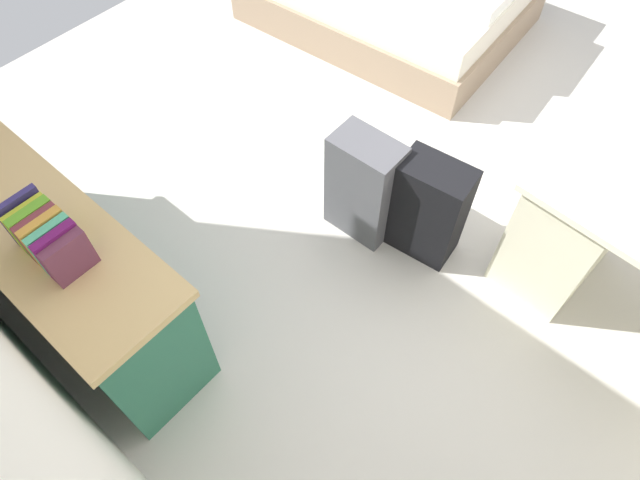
% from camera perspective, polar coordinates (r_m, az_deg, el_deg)
% --- Properties ---
extents(ground_plane, '(5.80, 5.80, 0.00)m').
position_cam_1_polar(ground_plane, '(3.45, 10.68, 5.84)').
color(ground_plane, beige).
extents(credenza, '(1.80, 0.48, 0.77)m').
position_cam_1_polar(credenza, '(2.91, -26.18, -1.32)').
color(credenza, '#28664C').
rests_on(credenza, ground_plane).
extents(suitcase_black, '(0.38, 0.26, 0.61)m').
position_cam_1_polar(suitcase_black, '(2.93, 10.99, 3.09)').
color(suitcase_black, black).
rests_on(suitcase_black, ground_plane).
extents(suitcase_spare_grey, '(0.37, 0.23, 0.64)m').
position_cam_1_polar(suitcase_spare_grey, '(2.96, 4.48, 5.42)').
color(suitcase_spare_grey, '#4C4C51').
rests_on(suitcase_spare_grey, ground_plane).
extents(book_row, '(0.31, 0.17, 0.21)m').
position_cam_1_polar(book_row, '(2.30, -25.95, 0.27)').
color(book_row, '#5C2C40').
rests_on(book_row, credenza).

